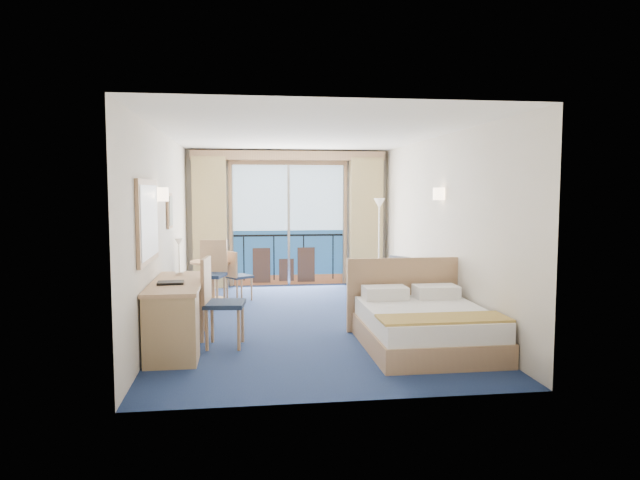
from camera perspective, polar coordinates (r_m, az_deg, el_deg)
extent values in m
plane|color=navy|center=(8.44, -1.40, -8.03)|extent=(6.50, 6.50, 0.00)
cube|color=beige|center=(11.48, -3.17, 2.23)|extent=(4.00, 0.02, 2.70)
cube|color=beige|center=(5.02, 2.60, -1.32)|extent=(4.00, 0.02, 2.70)
cube|color=beige|center=(8.27, -15.40, 0.99)|extent=(0.02, 6.50, 2.70)
cube|color=beige|center=(8.69, 11.88, 1.25)|extent=(0.02, 6.50, 2.70)
cube|color=white|center=(8.26, -1.44, 10.61)|extent=(4.00, 6.50, 0.02)
cube|color=navy|center=(11.51, -3.14, -1.71)|extent=(2.20, 0.02, 1.08)
cube|color=#A5C2D9|center=(11.43, -3.17, 4.28)|extent=(2.20, 0.02, 1.32)
cube|color=brown|center=(11.57, -3.13, -3.97)|extent=(2.20, 0.02, 0.20)
cube|color=black|center=(11.46, -3.15, 0.47)|extent=(2.20, 0.02, 0.04)
cube|color=tan|center=(11.43, -3.18, 7.79)|extent=(2.36, 0.03, 0.12)
cube|color=tan|center=(11.41, -8.92, 1.41)|extent=(0.06, 0.03, 2.40)
cube|color=tan|center=(11.59, 2.53, 1.52)|extent=(0.06, 0.03, 2.40)
cube|color=silver|center=(11.44, -3.15, 1.47)|extent=(0.05, 0.02, 2.40)
cube|color=#3C261B|center=(11.55, -1.40, -2.48)|extent=(0.35, 0.02, 0.70)
cube|color=#3C261B|center=(11.49, -5.87, -2.54)|extent=(0.35, 0.02, 0.70)
cube|color=#3C261B|center=(11.53, -3.38, -3.00)|extent=(0.30, 0.02, 0.45)
cube|color=black|center=(11.47, -7.63, -1.82)|extent=(0.02, 0.01, 0.90)
cube|color=black|center=(11.48, -4.63, -1.78)|extent=(0.03, 0.01, 0.90)
cube|color=black|center=(11.53, -1.65, -1.74)|extent=(0.03, 0.01, 0.90)
cube|color=black|center=(11.61, 1.30, -1.69)|extent=(0.02, 0.01, 0.90)
cube|color=#D6B476|center=(11.28, -10.97, 1.72)|extent=(0.65, 0.22, 2.55)
cube|color=#D6B476|center=(11.52, 4.62, 1.86)|extent=(0.65, 0.22, 2.55)
cube|color=tan|center=(11.33, -3.14, 8.42)|extent=(3.80, 0.25, 0.18)
cube|color=tan|center=(6.77, -16.86, 1.80)|extent=(0.04, 1.25, 0.95)
cube|color=silver|center=(6.77, -16.67, 1.80)|extent=(0.01, 1.12, 0.82)
cube|color=tan|center=(8.70, -14.81, 2.84)|extent=(0.03, 0.42, 0.52)
cube|color=slate|center=(8.69, -14.68, 2.84)|extent=(0.01, 0.34, 0.44)
cylinder|color=beige|center=(7.65, -15.58, 4.42)|extent=(0.18, 0.18, 0.18)
cylinder|color=beige|center=(8.51, 11.84, 4.54)|extent=(0.18, 0.18, 0.18)
cube|color=tan|center=(7.04, 10.54, -9.63)|extent=(1.44, 1.81, 0.27)
cube|color=white|center=(6.98, 10.57, -7.66)|extent=(1.39, 1.75, 0.23)
cube|color=tan|center=(6.41, 12.24, -7.66)|extent=(1.43, 0.50, 0.03)
cube|color=white|center=(7.46, 6.52, -5.26)|extent=(0.56, 0.36, 0.16)
cube|color=white|center=(7.65, 11.53, -5.07)|extent=(0.56, 0.36, 0.16)
cube|color=tan|center=(7.84, 8.42, -5.38)|extent=(1.58, 0.05, 0.99)
cube|color=tan|center=(8.48, 10.76, -6.05)|extent=(0.44, 0.42, 0.58)
cube|color=silver|center=(8.46, 11.03, -3.84)|extent=(0.17, 0.13, 0.07)
imported|color=#4B505B|center=(9.90, 7.35, -3.89)|extent=(1.14, 1.15, 0.76)
cylinder|color=silver|center=(11.33, 5.88, -4.61)|extent=(0.24, 0.24, 0.03)
cylinder|color=silver|center=(11.23, 5.91, -0.54)|extent=(0.03, 0.03, 1.65)
cone|color=beige|center=(11.18, 5.95, 3.67)|extent=(0.22, 0.22, 0.20)
cube|color=tan|center=(7.05, -14.11, -4.21)|extent=(0.60, 1.74, 0.04)
cube|color=tan|center=(6.55, -14.62, -8.56)|extent=(0.57, 0.52, 0.77)
cylinder|color=tan|center=(7.37, -15.92, -7.07)|extent=(0.05, 0.05, 0.77)
cylinder|color=tan|center=(7.31, -11.76, -7.08)|extent=(0.05, 0.05, 0.77)
cylinder|color=tan|center=(7.95, -15.30, -6.18)|extent=(0.05, 0.05, 0.77)
cylinder|color=tan|center=(7.89, -11.44, -6.18)|extent=(0.05, 0.05, 0.77)
cube|color=#1D2B45|center=(7.06, -9.50, -6.33)|extent=(0.52, 0.52, 0.06)
cube|color=tan|center=(7.05, -11.33, -3.99)|extent=(0.10, 0.47, 0.56)
cylinder|color=tan|center=(6.91, -8.13, -8.88)|extent=(0.04, 0.04, 0.50)
cylinder|color=tan|center=(7.28, -7.76, -8.17)|extent=(0.04, 0.04, 0.50)
cylinder|color=tan|center=(6.97, -11.26, -8.81)|extent=(0.04, 0.04, 0.50)
cylinder|color=tan|center=(7.33, -10.73, -8.11)|extent=(0.04, 0.04, 0.50)
cube|color=black|center=(6.87, -14.71, -4.15)|extent=(0.31, 0.24, 0.03)
cylinder|color=silver|center=(7.57, -13.88, -3.18)|extent=(0.12, 0.12, 0.02)
cylinder|color=silver|center=(7.55, -13.91, -1.74)|extent=(0.02, 0.02, 0.40)
cone|color=beige|center=(7.52, -13.95, -0.21)|extent=(0.11, 0.11, 0.10)
cylinder|color=tan|center=(10.06, -10.70, -2.15)|extent=(0.76, 0.76, 0.04)
cylinder|color=tan|center=(10.10, -10.67, -4.03)|extent=(0.08, 0.08, 0.67)
cylinder|color=tan|center=(10.16, -10.64, -5.80)|extent=(0.42, 0.42, 0.03)
cube|color=#1D2B45|center=(9.97, -8.08, -3.63)|extent=(0.52, 0.52, 0.04)
cube|color=tan|center=(9.84, -8.94, -2.41)|extent=(0.24, 0.32, 0.44)
cylinder|color=tan|center=(9.97, -6.86, -4.88)|extent=(0.03, 0.03, 0.40)
cylinder|color=tan|center=(10.21, -7.85, -4.66)|extent=(0.03, 0.03, 0.40)
cylinder|color=tan|center=(9.80, -8.29, -5.07)|extent=(0.03, 0.03, 0.40)
cylinder|color=tan|center=(10.04, -9.26, -4.84)|extent=(0.03, 0.03, 0.40)
cube|color=#1D2B45|center=(9.49, -10.98, -3.48)|extent=(0.57, 0.57, 0.06)
cube|color=tan|center=(9.66, -10.58, -1.62)|extent=(0.46, 0.17, 0.55)
cylinder|color=tan|center=(9.43, -12.41, -5.23)|extent=(0.04, 0.04, 0.50)
cylinder|color=tan|center=(9.30, -10.24, -5.33)|extent=(0.04, 0.04, 0.50)
cylinder|color=tan|center=(9.77, -11.63, -4.85)|extent=(0.04, 0.04, 0.50)
cylinder|color=tan|center=(9.65, -9.54, -4.94)|extent=(0.04, 0.04, 0.50)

